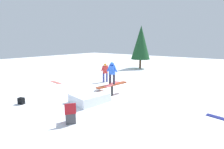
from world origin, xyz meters
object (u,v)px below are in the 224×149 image
bystander_red (105,72)px  rail_feature (112,86)px  loose_snowboard_navy (223,119)px  backpack_on_snow (21,101)px  pine_tree_near (141,43)px  loose_snowboard_coral (56,82)px  folding_chair (70,113)px  main_rider_on_rail (112,73)px

bystander_red → rail_feature: bearing=-97.0°
loose_snowboard_navy → backpack_on_snow: bearing=-143.9°
backpack_on_snow → pine_tree_near: (14.93, 1.10, 2.96)m
rail_feature → backpack_on_snow: rail_feature is taller
rail_feature → loose_snowboard_coral: 5.74m
rail_feature → loose_snowboard_navy: size_ratio=1.79×
loose_snowboard_coral → folding_chair: size_ratio=1.56×
loose_snowboard_coral → backpack_on_snow: size_ratio=4.04×
loose_snowboard_coral → pine_tree_near: (10.87, -1.71, 3.12)m
bystander_red → loose_snowboard_navy: (-2.29, -8.43, -0.84)m
main_rider_on_rail → pine_tree_near: pine_tree_near is taller
loose_snowboard_navy → pine_tree_near: (10.56, 9.75, 3.12)m
rail_feature → backpack_on_snow: (-4.08, 2.90, -0.43)m
rail_feature → main_rider_on_rail: bearing=0.0°
loose_snowboard_navy → pine_tree_near: 14.71m
bystander_red → backpack_on_snow: bearing=-145.1°
bystander_red → loose_snowboard_navy: 8.77m
main_rider_on_rail → loose_snowboard_coral: 5.87m
backpack_on_snow → loose_snowboard_navy: bearing=9.0°
bystander_red → pine_tree_near: pine_tree_near is taller
main_rider_on_rail → loose_snowboard_navy: (0.29, -5.74, -1.36)m
folding_chair → backpack_on_snow: size_ratio=2.59×
bystander_red → loose_snowboard_coral: bystander_red is taller
rail_feature → loose_snowboard_coral: rail_feature is taller
bystander_red → loose_snowboard_coral: size_ratio=1.11×
loose_snowboard_navy → backpack_on_snow: backpack_on_snow is taller
rail_feature → backpack_on_snow: 5.02m
loose_snowboard_coral → loose_snowboard_navy: bearing=-172.3°
loose_snowboard_navy → pine_tree_near: size_ratio=0.25×
main_rider_on_rail → folding_chair: size_ratio=1.68×
pine_tree_near → folding_chair: bearing=-161.6°
loose_snowboard_navy → loose_snowboard_coral: size_ratio=0.94×
main_rider_on_rail → bystander_red: 3.75m
loose_snowboard_coral → backpack_on_snow: (-4.06, -2.81, 0.16)m
main_rider_on_rail → pine_tree_near: (10.85, 4.00, 1.75)m
backpack_on_snow → main_rider_on_rail: bearing=36.8°
loose_snowboard_navy → folding_chair: (-4.19, 4.85, 0.40)m
bystander_red → pine_tree_near: bearing=45.8°
loose_snowboard_navy → backpack_on_snow: 9.68m
main_rider_on_rail → pine_tree_near: bearing=10.6°
loose_snowboard_navy → bystander_red: bearing=174.1°
backpack_on_snow → rail_feature: bearing=36.8°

